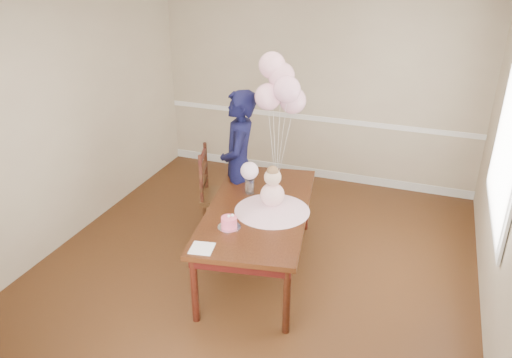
% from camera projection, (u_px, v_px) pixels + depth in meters
% --- Properties ---
extents(floor, '(4.50, 5.00, 0.00)m').
position_uv_depth(floor, '(255.00, 267.00, 5.35)').
color(floor, '#361D0D').
rests_on(floor, ground).
extents(ceiling, '(4.50, 5.00, 0.02)m').
position_uv_depth(ceiling, '(255.00, 2.00, 4.20)').
color(ceiling, white).
rests_on(ceiling, wall_back).
extents(wall_back, '(4.50, 0.02, 2.70)m').
position_uv_depth(wall_back, '(317.00, 87.00, 6.90)').
color(wall_back, tan).
rests_on(wall_back, floor).
extents(wall_front, '(4.50, 0.02, 2.70)m').
position_uv_depth(wall_front, '(93.00, 317.00, 2.65)').
color(wall_front, tan).
rests_on(wall_front, floor).
extents(wall_left, '(0.02, 5.00, 2.70)m').
position_uv_depth(wall_left, '(63.00, 124.00, 5.47)').
color(wall_left, tan).
rests_on(wall_left, floor).
extents(chair_rail_trim, '(4.50, 0.02, 0.07)m').
position_uv_depth(chair_rail_trim, '(315.00, 118.00, 7.08)').
color(chair_rail_trim, white).
rests_on(chair_rail_trim, wall_back).
extents(baseboard_trim, '(4.50, 0.02, 0.12)m').
position_uv_depth(baseboard_trim, '(312.00, 172.00, 7.44)').
color(baseboard_trim, silver).
rests_on(baseboard_trim, floor).
extents(window_frame, '(0.02, 1.66, 1.56)m').
position_uv_depth(window_frame, '(510.00, 142.00, 4.42)').
color(window_frame, white).
rests_on(window_frame, wall_right).
extents(window_blinds, '(0.01, 1.50, 1.40)m').
position_uv_depth(window_blinds, '(507.00, 142.00, 4.43)').
color(window_blinds, white).
rests_on(window_blinds, wall_right).
extents(dining_table_top, '(1.30, 2.11, 0.05)m').
position_uv_depth(dining_table_top, '(258.00, 209.00, 5.04)').
color(dining_table_top, black).
rests_on(dining_table_top, table_leg_fl).
extents(table_apron, '(1.19, 2.00, 0.10)m').
position_uv_depth(table_apron, '(258.00, 215.00, 5.07)').
color(table_apron, black).
rests_on(table_apron, table_leg_fl).
extents(table_leg_fl, '(0.08, 0.08, 0.69)m').
position_uv_depth(table_leg_fl, '(195.00, 289.00, 4.46)').
color(table_leg_fl, black).
rests_on(table_leg_fl, floor).
extents(table_leg_fr, '(0.08, 0.08, 0.69)m').
position_uv_depth(table_leg_fr, '(287.00, 300.00, 4.32)').
color(table_leg_fr, black).
rests_on(table_leg_fr, floor).
extents(table_leg_bl, '(0.08, 0.08, 0.69)m').
position_uv_depth(table_leg_bl, '(238.00, 197.00, 6.08)').
color(table_leg_bl, black).
rests_on(table_leg_bl, floor).
extents(table_leg_br, '(0.08, 0.08, 0.69)m').
position_uv_depth(table_leg_br, '(306.00, 203.00, 5.94)').
color(table_leg_br, black).
rests_on(table_leg_br, floor).
extents(baby_skirt, '(0.87, 0.87, 0.10)m').
position_uv_depth(baby_skirt, '(272.00, 206.00, 4.94)').
color(baby_skirt, '#E9ABC0').
rests_on(baby_skirt, dining_table_top).
extents(baby_torso, '(0.24, 0.24, 0.24)m').
position_uv_depth(baby_torso, '(272.00, 195.00, 4.88)').
color(baby_torso, '#F99DC7').
rests_on(baby_torso, baby_skirt).
extents(baby_head, '(0.17, 0.17, 0.17)m').
position_uv_depth(baby_head, '(273.00, 177.00, 4.80)').
color(baby_head, beige).
rests_on(baby_head, baby_torso).
extents(baby_hair, '(0.12, 0.12, 0.12)m').
position_uv_depth(baby_hair, '(273.00, 172.00, 4.78)').
color(baby_hair, brown).
rests_on(baby_hair, baby_head).
extents(cake_platter, '(0.25, 0.25, 0.01)m').
position_uv_depth(cake_platter, '(229.00, 227.00, 4.66)').
color(cake_platter, silver).
rests_on(cake_platter, dining_table_top).
extents(birthday_cake, '(0.17, 0.17, 0.10)m').
position_uv_depth(birthday_cake, '(229.00, 222.00, 4.64)').
color(birthday_cake, '#FD4F74').
rests_on(birthday_cake, cake_platter).
extents(cake_flower_a, '(0.03, 0.03, 0.03)m').
position_uv_depth(cake_flower_a, '(229.00, 216.00, 4.61)').
color(cake_flower_a, white).
rests_on(cake_flower_a, birthday_cake).
extents(cake_flower_b, '(0.03, 0.03, 0.03)m').
position_uv_depth(cake_flower_b, '(232.00, 215.00, 4.63)').
color(cake_flower_b, white).
rests_on(cake_flower_b, birthday_cake).
extents(rose_vase_near, '(0.11, 0.11, 0.16)m').
position_uv_depth(rose_vase_near, '(250.00, 186.00, 5.28)').
color(rose_vase_near, white).
rests_on(rose_vase_near, dining_table_top).
extents(roses_near, '(0.19, 0.19, 0.19)m').
position_uv_depth(roses_near, '(250.00, 171.00, 5.21)').
color(roses_near, white).
rests_on(roses_near, rose_vase_near).
extents(napkin, '(0.23, 0.23, 0.01)m').
position_uv_depth(napkin, '(202.00, 248.00, 4.34)').
color(napkin, white).
rests_on(napkin, dining_table_top).
extents(balloon_weight, '(0.05, 0.05, 0.02)m').
position_uv_depth(balloon_weight, '(276.00, 184.00, 5.49)').
color(balloon_weight, silver).
rests_on(balloon_weight, dining_table_top).
extents(balloon_a, '(0.28, 0.28, 0.28)m').
position_uv_depth(balloon_a, '(268.00, 97.00, 5.09)').
color(balloon_a, '#FFB4CD').
rests_on(balloon_a, balloon_ribbon_a).
extents(balloon_b, '(0.28, 0.28, 0.28)m').
position_uv_depth(balloon_b, '(287.00, 90.00, 4.97)').
color(balloon_b, '#F2ABCC').
rests_on(balloon_b, balloon_ribbon_b).
extents(balloon_c, '(0.28, 0.28, 0.28)m').
position_uv_depth(balloon_c, '(281.00, 76.00, 5.07)').
color(balloon_c, '#EEA8BD').
rests_on(balloon_c, balloon_ribbon_c).
extents(balloon_d, '(0.28, 0.28, 0.28)m').
position_uv_depth(balloon_d, '(272.00, 65.00, 5.07)').
color(balloon_d, '#FFB4CA').
rests_on(balloon_d, balloon_ribbon_d).
extents(balloon_e, '(0.28, 0.28, 0.28)m').
position_uv_depth(balloon_e, '(293.00, 101.00, 5.14)').
color(balloon_e, '#E5A2BA').
rests_on(balloon_e, balloon_ribbon_e).
extents(balloon_ribbon_a, '(0.09, 0.02, 0.83)m').
position_uv_depth(balloon_ribbon_a, '(272.00, 148.00, 5.32)').
color(balloon_ribbon_a, silver).
rests_on(balloon_ribbon_a, balloon_weight).
extents(balloon_ribbon_b, '(0.11, 0.04, 0.92)m').
position_uv_depth(balloon_ribbon_b, '(281.00, 146.00, 5.26)').
color(balloon_ribbon_b, silver).
rests_on(balloon_ribbon_b, balloon_weight).
extents(balloon_ribbon_c, '(0.01, 0.10, 1.02)m').
position_uv_depth(balloon_ribbon_c, '(278.00, 138.00, 5.31)').
color(balloon_ribbon_c, white).
rests_on(balloon_ribbon_c, balloon_weight).
extents(balloon_ribbon_d, '(0.10, 0.09, 1.12)m').
position_uv_depth(balloon_ribbon_d, '(274.00, 134.00, 5.31)').
color(balloon_ribbon_d, white).
rests_on(balloon_ribbon_d, balloon_weight).
extents(balloon_ribbon_e, '(0.13, 0.09, 0.77)m').
position_uv_depth(balloon_ribbon_e, '(284.00, 150.00, 5.35)').
color(balloon_ribbon_e, silver).
rests_on(balloon_ribbon_e, balloon_weight).
extents(dining_chair_seat, '(0.57, 0.57, 0.05)m').
position_uv_depth(dining_chair_seat, '(222.00, 196.00, 5.83)').
color(dining_chair_seat, '#3C2310').
rests_on(dining_chair_seat, chair_leg_fl).
extents(chair_leg_fl, '(0.05, 0.05, 0.45)m').
position_uv_depth(chair_leg_fl, '(205.00, 222.00, 5.77)').
color(chair_leg_fl, '#371D0F').
rests_on(chair_leg_fl, floor).
extents(chair_leg_fr, '(0.05, 0.05, 0.45)m').
position_uv_depth(chair_leg_fr, '(237.00, 223.00, 5.76)').
color(chair_leg_fr, '#3E1711').
rests_on(chair_leg_fr, floor).
extents(chair_leg_bl, '(0.05, 0.05, 0.45)m').
position_uv_depth(chair_leg_bl, '(209.00, 207.00, 6.11)').
color(chair_leg_bl, '#3C1510').
rests_on(chair_leg_bl, floor).
extents(chair_leg_br, '(0.05, 0.05, 0.45)m').
position_uv_depth(chair_leg_br, '(240.00, 208.00, 6.10)').
color(chair_leg_br, '#361C0E').
rests_on(chair_leg_br, floor).
extents(chair_back_post_l, '(0.05, 0.05, 0.58)m').
position_uv_depth(chair_back_post_l, '(201.00, 180.00, 5.54)').
color(chair_back_post_l, '#39170F').
rests_on(chair_back_post_l, dining_chair_seat).
extents(chair_back_post_r, '(0.05, 0.05, 0.58)m').
position_uv_depth(chair_back_post_r, '(206.00, 166.00, 5.88)').
color(chair_back_post_r, '#35170E').
rests_on(chair_back_post_r, dining_chair_seat).
extents(chair_slat_low, '(0.15, 0.41, 0.05)m').
position_uv_depth(chair_slat_low, '(204.00, 182.00, 5.76)').
color(chair_slat_low, '#331C0E').
rests_on(chair_slat_low, dining_chair_seat).
extents(chair_slat_mid, '(0.15, 0.41, 0.05)m').
position_uv_depth(chair_slat_mid, '(203.00, 169.00, 5.69)').
color(chair_slat_mid, '#3E1F10').
rests_on(chair_slat_mid, dining_chair_seat).
extents(chair_slat_top, '(0.15, 0.41, 0.05)m').
position_uv_depth(chair_slat_top, '(203.00, 156.00, 5.62)').
color(chair_slat_top, '#34110E').
rests_on(chair_slat_top, dining_chair_seat).
extents(woman, '(0.58, 0.73, 1.75)m').
position_uv_depth(woman, '(239.00, 166.00, 5.64)').
color(woman, black).
rests_on(woman, floor).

